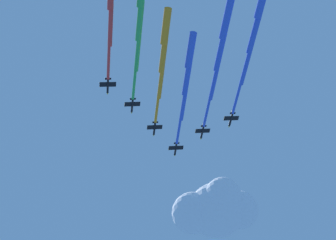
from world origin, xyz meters
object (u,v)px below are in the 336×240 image
jet_port_inner (163,55)px  jet_starboard_inner (220,50)px  jet_port_mid (140,20)px  jet_lead (187,78)px  jet_starboard_mid (254,31)px

jet_port_inner → jet_starboard_inner: 27.66m
jet_port_mid → jet_lead: bearing=40.6°
jet_lead → jet_starboard_mid: bearing=-50.7°
jet_starboard_mid → jet_port_mid: bearing=172.7°
jet_port_mid → jet_starboard_mid: size_ratio=0.95×
jet_lead → jet_starboard_inner: (12.76, -16.78, 2.16)m
jet_lead → jet_port_inner: jet_port_inner is taller
jet_port_inner → jet_starboard_mid: bearing=-28.6°
jet_lead → jet_starboard_mid: (25.07, -30.66, -0.37)m
jet_starboard_inner → jet_port_inner: bearing=164.6°
jet_lead → jet_port_mid: (-27.92, -23.90, 3.27)m
jet_port_inner → jet_starboard_inner: bearing=-15.4°
jet_starboard_inner → jet_port_mid: jet_port_mid is taller
jet_port_mid → jet_starboard_mid: 53.54m
jet_port_mid → jet_starboard_mid: (52.99, -6.76, -3.65)m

